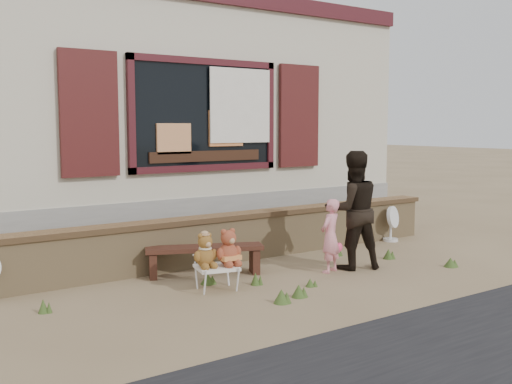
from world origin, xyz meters
TOP-DOWN VIEW (x-y plane):
  - ground at (0.00, 0.00)m, footprint 80.00×80.00m
  - shopfront at (0.00, 4.49)m, footprint 8.04×5.13m
  - brick_wall at (0.00, 1.00)m, footprint 7.10×0.36m
  - bench at (-0.87, 0.48)m, footprint 1.48×0.87m
  - folding_chair at (-1.09, -0.19)m, footprint 0.54×0.50m
  - teddy_bear_left at (-1.23, -0.16)m, footprint 0.35×0.32m
  - teddy_bear_right at (-0.96, -0.22)m, footprint 0.37×0.34m
  - child at (0.55, -0.29)m, footprint 0.41×0.34m
  - adult at (0.94, -0.29)m, footprint 0.92×0.81m
  - fan_right at (2.78, 0.73)m, footprint 0.38×0.25m
  - grass_tufts at (0.06, -0.46)m, footprint 5.20×1.58m

SIDE VIEW (x-z plane):
  - ground at x=0.00m, z-range 0.00..0.00m
  - grass_tufts at x=0.06m, z-range -0.01..0.15m
  - folding_chair at x=-1.09m, z-range 0.11..0.40m
  - bench at x=-0.87m, z-range 0.09..0.47m
  - fan_right at x=2.78m, z-range 0.00..0.58m
  - brick_wall at x=0.00m, z-range 0.01..0.67m
  - child at x=0.55m, z-range 0.00..0.96m
  - teddy_bear_left at x=-1.23m, z-range 0.28..0.69m
  - teddy_bear_right at x=-0.96m, z-range 0.28..0.72m
  - adult at x=0.94m, z-range 0.00..1.57m
  - shopfront at x=0.00m, z-range 0.00..4.00m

